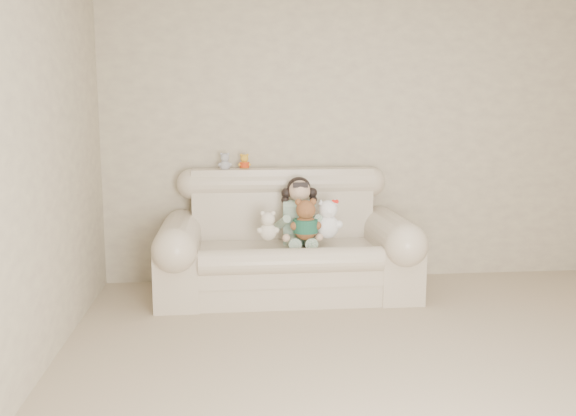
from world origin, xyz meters
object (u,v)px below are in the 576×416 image
at_px(seated_child, 299,210).
at_px(brown_teddy, 306,215).
at_px(white_cat, 328,215).
at_px(sofa, 287,234).
at_px(cream_teddy, 268,223).

xyz_separation_m(seated_child, brown_teddy, (0.02, -0.23, -0.01)).
bearing_deg(white_cat, brown_teddy, -177.36).
bearing_deg(seated_child, sofa, -137.58).
relative_size(sofa, white_cat, 5.56).
bearing_deg(seated_child, brown_teddy, -77.15).
height_order(sofa, white_cat, sofa).
height_order(brown_teddy, white_cat, brown_teddy).
height_order(white_cat, cream_teddy, white_cat).
xyz_separation_m(sofa, seated_child, (0.11, 0.08, 0.19)).
height_order(sofa, seated_child, sofa).
bearing_deg(brown_teddy, white_cat, 6.44).
bearing_deg(cream_teddy, brown_teddy, 7.35).
bearing_deg(cream_teddy, sofa, 49.62).
distance_m(sofa, white_cat, 0.38).
bearing_deg(seated_child, white_cat, -33.95).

